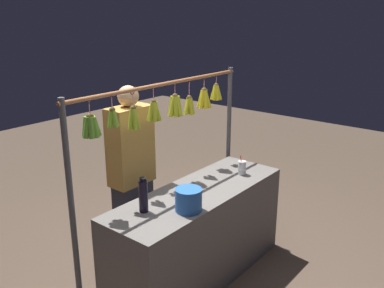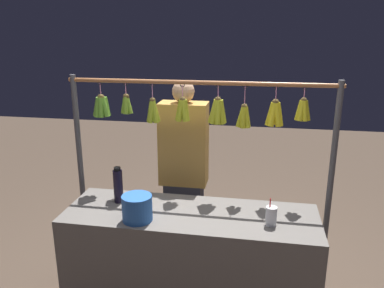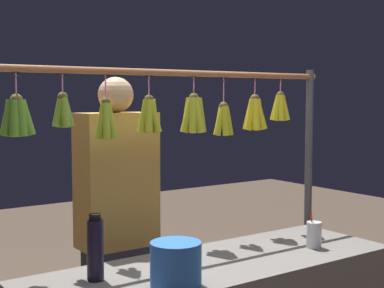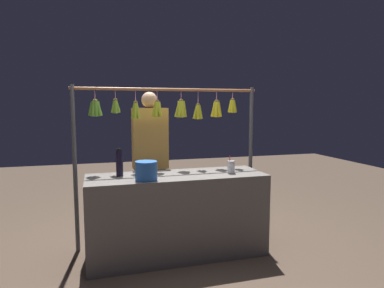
{
  "view_description": "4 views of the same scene",
  "coord_description": "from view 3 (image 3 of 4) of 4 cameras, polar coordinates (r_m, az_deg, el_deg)",
  "views": [
    {
      "loc": [
        2.55,
        2.0,
        2.27
      ],
      "look_at": [
        0.08,
        0.0,
        1.27
      ],
      "focal_mm": 39.22,
      "sensor_mm": 36.0,
      "label": 1
    },
    {
      "loc": [
        -0.44,
        2.41,
        2.07
      ],
      "look_at": [
        -0.01,
        0.0,
        1.34
      ],
      "focal_mm": 36.04,
      "sensor_mm": 36.0,
      "label": 2
    },
    {
      "loc": [
        1.55,
        1.99,
        1.58
      ],
      "look_at": [
        0.13,
        0.0,
        1.38
      ],
      "focal_mm": 53.43,
      "sensor_mm": 36.0,
      "label": 3
    },
    {
      "loc": [
        0.76,
        3.22,
        1.51
      ],
      "look_at": [
        -0.16,
        0.0,
        1.14
      ],
      "focal_mm": 31.37,
      "sensor_mm": 36.0,
      "label": 4
    }
  ],
  "objects": [
    {
      "name": "water_bottle",
      "position": [
        2.38,
        -9.63,
        -10.26
      ],
      "size": [
        0.07,
        0.07,
        0.27
      ],
      "color": "black",
      "rests_on": "market_counter"
    },
    {
      "name": "display_rack",
      "position": [
        2.84,
        -2.17,
        -0.78
      ],
      "size": [
        2.04,
        0.15,
        1.74
      ],
      "color": "#4C4C51",
      "rests_on": "ground"
    },
    {
      "name": "vendor_person",
      "position": [
        3.06,
        -7.47,
        -9.48
      ],
      "size": [
        0.4,
        0.22,
        1.68
      ],
      "color": "#2D2D38",
      "rests_on": "ground"
    },
    {
      "name": "blue_bucket",
      "position": [
        2.29,
        -1.63,
        -11.91
      ],
      "size": [
        0.2,
        0.2,
        0.18
      ],
      "primitive_type": "cylinder",
      "color": "blue",
      "rests_on": "market_counter"
    },
    {
      "name": "drink_cup",
      "position": [
        2.93,
        12.07,
        -8.83
      ],
      "size": [
        0.07,
        0.07,
        0.18
      ],
      "color": "silver",
      "rests_on": "market_counter"
    }
  ]
}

